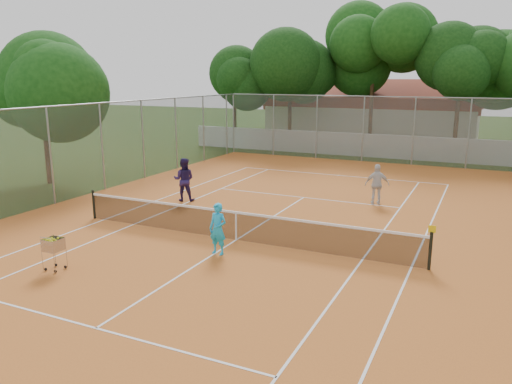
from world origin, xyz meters
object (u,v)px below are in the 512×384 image
at_px(player_near, 218,229).
at_px(ball_hopper, 54,253).
at_px(tennis_net, 236,226).
at_px(player_far_right, 377,184).
at_px(player_far_left, 184,180).
at_px(clubhouse, 373,112).

xyz_separation_m(player_near, ball_hopper, (-3.40, -3.01, -0.28)).
height_order(tennis_net, player_near, player_near).
bearing_deg(player_far_right, tennis_net, 46.81).
xyz_separation_m(tennis_net, player_near, (0.10, -1.36, 0.28)).
relative_size(player_far_left, ball_hopper, 1.86).
distance_m(clubhouse, player_far_left, 25.42).
distance_m(clubhouse, ball_hopper, 33.43).
height_order(tennis_net, player_far_right, player_far_right).
bearing_deg(player_far_left, ball_hopper, 77.44).
distance_m(clubhouse, player_near, 30.46).
bearing_deg(player_far_right, ball_hopper, 41.67).
bearing_deg(clubhouse, tennis_net, -86.05).
height_order(tennis_net, player_far_left, player_far_left).
relative_size(player_far_right, ball_hopper, 1.70).
bearing_deg(tennis_net, player_far_right, 64.90).
relative_size(player_far_left, player_far_right, 1.09).
xyz_separation_m(tennis_net, clubhouse, (-2.00, 29.00, 1.69)).
xyz_separation_m(player_near, player_far_right, (3.00, 7.97, 0.06)).
relative_size(tennis_net, player_far_right, 7.11).
distance_m(tennis_net, player_far_right, 7.31).
bearing_deg(player_near, ball_hopper, -133.62).
distance_m(player_far_left, ball_hopper, 8.18).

